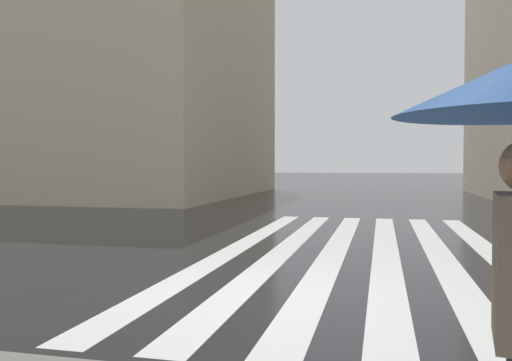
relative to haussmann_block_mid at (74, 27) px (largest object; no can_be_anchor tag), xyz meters
name	(u,v)px	position (x,y,z in m)	size (l,w,h in m)	color
ground_plane	(251,294)	(-21.43, -16.24, -9.96)	(220.00, 220.00, 0.00)	black
zebra_crossing	(360,250)	(-17.43, -17.52, -9.96)	(13.00, 5.50, 0.01)	silver
haussmann_block_mid	(74,27)	(0.00, 0.00, 0.00)	(17.86, 20.87, 20.34)	beige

